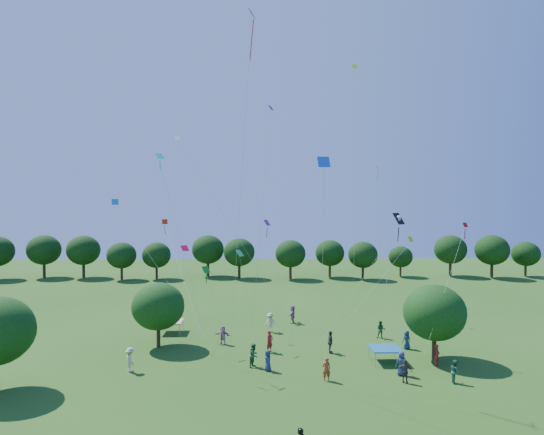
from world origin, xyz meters
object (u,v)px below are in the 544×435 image
at_px(tent_blue, 385,348).
at_px(pirate_kite, 397,221).
at_px(near_tree_north, 158,306).
at_px(near_tree_east, 435,313).
at_px(red_high_kite, 248,75).
at_px(tent_red_stripe, 170,322).

distance_m(tent_blue, pirate_kite, 9.98).
height_order(near_tree_north, pirate_kite, pirate_kite).
height_order(near_tree_east, red_high_kite, red_high_kite).
bearing_deg(near_tree_north, tent_blue, -13.80).
distance_m(tent_red_stripe, pirate_kite, 22.31).
height_order(near_tree_north, red_high_kite, red_high_kite).
height_order(near_tree_east, pirate_kite, pirate_kite).
bearing_deg(near_tree_east, tent_red_stripe, 158.82).
bearing_deg(tent_red_stripe, tent_blue, -26.33).
distance_m(tent_red_stripe, red_high_kite, 23.23).
bearing_deg(near_tree_north, pirate_kite, -5.25).
xyz_separation_m(pirate_kite, red_high_kite, (-11.91, -1.81, 11.07)).
distance_m(tent_blue, red_high_kite, 23.03).
distance_m(near_tree_east, pirate_kite, 7.59).
xyz_separation_m(tent_red_stripe, tent_blue, (17.65, -8.73, 0.00)).
height_order(near_tree_east, tent_red_stripe, near_tree_east).
height_order(near_tree_north, near_tree_east, near_tree_east).
relative_size(near_tree_east, tent_blue, 2.63).
bearing_deg(near_tree_north, near_tree_east, -10.43).
relative_size(near_tree_north, pirate_kite, 0.54).
bearing_deg(pirate_kite, near_tree_east, -43.90).
bearing_deg(pirate_kite, red_high_kite, -171.37).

